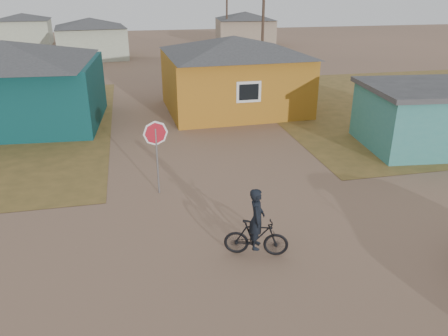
# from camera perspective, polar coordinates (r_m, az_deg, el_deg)

# --- Properties ---
(ground) EXTENTS (120.00, 120.00, 0.00)m
(ground) POSITION_cam_1_polar(r_m,az_deg,el_deg) (11.14, 5.59, -11.93)
(ground) COLOR #87644D
(grass_ne) EXTENTS (20.00, 18.00, 0.00)m
(grass_ne) POSITION_cam_1_polar(r_m,az_deg,el_deg) (28.24, 25.33, 7.74)
(grass_ne) COLOR olive
(grass_ne) RESTS_ON ground
(house_teal) EXTENTS (8.93, 7.08, 4.00)m
(house_teal) POSITION_cam_1_polar(r_m,az_deg,el_deg) (23.24, -26.24, 9.95)
(house_teal) COLOR #093334
(house_teal) RESTS_ON ground
(house_yellow) EXTENTS (7.72, 6.76, 3.90)m
(house_yellow) POSITION_cam_1_polar(r_m,az_deg,el_deg) (23.71, 1.29, 12.35)
(house_yellow) COLOR #A76A19
(house_yellow) RESTS_ON ground
(shed_turquoise) EXTENTS (6.71, 4.93, 2.60)m
(shed_turquoise) POSITION_cam_1_polar(r_m,az_deg,el_deg) (20.27, 26.40, 6.13)
(shed_turquoise) COLOR teal
(shed_turquoise) RESTS_ON ground
(house_pale_west) EXTENTS (7.04, 6.15, 3.60)m
(house_pale_west) POSITION_cam_1_polar(r_m,az_deg,el_deg) (43.00, -16.94, 15.97)
(house_pale_west) COLOR #A8B097
(house_pale_west) RESTS_ON ground
(house_beige_east) EXTENTS (6.95, 6.05, 3.60)m
(house_beige_east) POSITION_cam_1_polar(r_m,az_deg,el_deg) (50.56, 2.75, 17.78)
(house_beige_east) COLOR gray
(house_beige_east) RESTS_ON ground
(house_pale_north) EXTENTS (6.28, 5.81, 3.40)m
(house_pale_north) POSITION_cam_1_polar(r_m,az_deg,el_deg) (55.95, -24.66, 16.23)
(house_pale_north) COLOR #A8B097
(house_pale_north) RESTS_ON ground
(utility_pole_near) EXTENTS (1.40, 0.20, 8.00)m
(utility_pole_near) POSITION_cam_1_polar(r_m,az_deg,el_deg) (32.17, 5.14, 18.88)
(utility_pole_near) COLOR #433228
(utility_pole_near) RESTS_ON ground
(utility_pole_far) EXTENTS (1.40, 0.20, 8.00)m
(utility_pole_far) POSITION_cam_1_polar(r_m,az_deg,el_deg) (47.87, 0.37, 20.26)
(utility_pole_far) COLOR #433228
(utility_pole_far) RESTS_ON ground
(stop_sign) EXTENTS (0.80, 0.19, 2.46)m
(stop_sign) POSITION_cam_1_polar(r_m,az_deg,el_deg) (13.86, -8.88, 3.54)
(stop_sign) COLOR gray
(stop_sign) RESTS_ON ground
(cyclist) EXTENTS (1.68, 0.93, 1.83)m
(cyclist) POSITION_cam_1_polar(r_m,az_deg,el_deg) (10.98, 4.25, -8.26)
(cyclist) COLOR black
(cyclist) RESTS_ON ground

